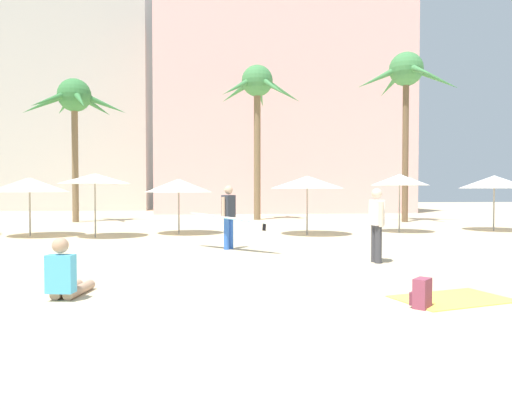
% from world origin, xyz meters
% --- Properties ---
extents(ground, '(120.00, 120.00, 0.00)m').
position_xyz_m(ground, '(0.00, 0.00, 0.00)').
color(ground, beige).
extents(hotel_pink, '(19.11, 8.19, 15.87)m').
position_xyz_m(hotel_pink, '(4.66, 31.79, 7.93)').
color(hotel_pink, beige).
rests_on(hotel_pink, ground).
extents(hotel_tower_gray, '(19.58, 10.03, 26.89)m').
position_xyz_m(hotel_tower_gray, '(-15.95, 39.62, 13.45)').
color(hotel_tower_gray, '#BCB7AD').
rests_on(hotel_tower_gray, ground).
extents(palm_tree_far_left, '(5.27, 4.88, 7.54)m').
position_xyz_m(palm_tree_far_left, '(-8.22, 20.37, 6.26)').
color(palm_tree_far_left, brown).
rests_on(palm_tree_far_left, ground).
extents(palm_tree_left, '(5.58, 5.69, 8.94)m').
position_xyz_m(palm_tree_left, '(9.12, 18.46, 7.53)').
color(palm_tree_left, brown).
rests_on(palm_tree_left, ground).
extents(palm_tree_center, '(4.82, 4.95, 8.78)m').
position_xyz_m(palm_tree_center, '(1.57, 21.33, 7.24)').
color(palm_tree_center, brown).
rests_on(palm_tree_center, ground).
extents(cafe_umbrella_0, '(2.75, 2.75, 2.14)m').
position_xyz_m(cafe_umbrella_0, '(-7.79, 12.37, 1.87)').
color(cafe_umbrella_0, gray).
rests_on(cafe_umbrella_0, ground).
extents(cafe_umbrella_1, '(2.75, 2.75, 2.21)m').
position_xyz_m(cafe_umbrella_1, '(2.34, 11.80, 1.97)').
color(cafe_umbrella_1, gray).
rests_on(cafe_umbrella_1, ground).
extents(cafe_umbrella_2, '(2.76, 2.76, 2.29)m').
position_xyz_m(cafe_umbrella_2, '(10.41, 12.70, 2.02)').
color(cafe_umbrella_2, gray).
rests_on(cafe_umbrella_2, ground).
extents(cafe_umbrella_3, '(2.28, 2.28, 2.32)m').
position_xyz_m(cafe_umbrella_3, '(6.23, 12.45, 2.09)').
color(cafe_umbrella_3, gray).
rests_on(cafe_umbrella_3, ground).
extents(cafe_umbrella_4, '(2.59, 2.59, 2.11)m').
position_xyz_m(cafe_umbrella_4, '(-2.46, 12.73, 1.85)').
color(cafe_umbrella_4, gray).
rests_on(cafe_umbrella_4, ground).
extents(cafe_umbrella_7, '(2.52, 2.52, 2.27)m').
position_xyz_m(cafe_umbrella_7, '(-5.35, 11.71, 2.08)').
color(cafe_umbrella_7, gray).
rests_on(cafe_umbrella_7, ground).
extents(beach_towel, '(1.89, 1.44, 0.01)m').
position_xyz_m(beach_towel, '(2.19, 1.08, 0.01)').
color(beach_towel, '#F4CC4C').
rests_on(beach_towel, ground).
extents(backpack, '(0.35, 0.35, 0.42)m').
position_xyz_m(backpack, '(1.47, 0.62, 0.20)').
color(backpack, '#86384D').
rests_on(backpack, ground).
extents(person_mid_center, '(2.41, 2.34, 1.79)m').
position_xyz_m(person_mid_center, '(-0.84, 7.57, 0.95)').
color(person_mid_center, blue).
rests_on(person_mid_center, ground).
extents(person_far_left, '(0.54, 1.02, 0.95)m').
position_xyz_m(person_far_left, '(-3.67, 1.83, 0.33)').
color(person_far_left, tan).
rests_on(person_far_left, ground).
extents(person_mid_left, '(0.25, 0.60, 1.71)m').
position_xyz_m(person_mid_left, '(2.39, 4.79, 0.94)').
color(person_mid_left, '#3D3D42').
rests_on(person_mid_left, ground).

